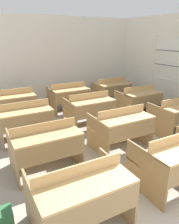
{
  "coord_description": "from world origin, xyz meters",
  "views": [
    {
      "loc": [
        -2.22,
        -0.68,
        2.22
      ],
      "look_at": [
        -0.25,
        2.96,
        0.76
      ],
      "focal_mm": 35.0,
      "sensor_mm": 36.0,
      "label": 1
    }
  ],
  "objects_px": {
    "bench_front_left": "(80,194)",
    "bench_back_left": "(14,103)",
    "bench_second_center": "(121,127)",
    "bench_third_center": "(90,108)",
    "bench_third_right": "(139,100)",
    "bench_second_left": "(45,145)",
    "bench_second_right": "(177,114)",
    "bench_back_center": "(69,96)",
    "bench_back_right": "(112,90)",
    "bench_third_left": "(25,119)",
    "bench_front_center": "(175,158)",
    "schoolbag": "(1,224)"
  },
  "relations": [
    {
      "from": "bench_front_center",
      "to": "bench_second_right",
      "type": "distance_m",
      "value": 2.11
    },
    {
      "from": "bench_third_right",
      "to": "bench_second_right",
      "type": "bearing_deg",
      "value": -90.29
    },
    {
      "from": "bench_front_center",
      "to": "bench_back_left",
      "type": "xyz_separation_m",
      "value": [
        -1.6,
        4.09,
        0.0
      ]
    },
    {
      "from": "bench_third_center",
      "to": "bench_back_center",
      "type": "bearing_deg",
      "value": 89.67
    },
    {
      "from": "bench_second_right",
      "to": "bench_back_center",
      "type": "relative_size",
      "value": 1.0
    },
    {
      "from": "bench_third_center",
      "to": "bench_back_left",
      "type": "bearing_deg",
      "value": 139.73
    },
    {
      "from": "bench_front_center",
      "to": "schoolbag",
      "type": "bearing_deg",
      "value": 173.66
    },
    {
      "from": "bench_third_left",
      "to": "bench_back_right",
      "type": "bearing_deg",
      "value": 22.96
    },
    {
      "from": "schoolbag",
      "to": "bench_back_left",
      "type": "bearing_deg",
      "value": 77.27
    },
    {
      "from": "bench_third_right",
      "to": "schoolbag",
      "type": "distance_m",
      "value": 4.78
    },
    {
      "from": "bench_back_center",
      "to": "bench_back_right",
      "type": "height_order",
      "value": "same"
    },
    {
      "from": "bench_third_left",
      "to": "schoolbag",
      "type": "relative_size",
      "value": 3.23
    },
    {
      "from": "bench_second_center",
      "to": "bench_third_left",
      "type": "xyz_separation_m",
      "value": [
        -1.62,
        1.35,
        0.0
      ]
    },
    {
      "from": "bench_second_left",
      "to": "bench_third_center",
      "type": "relative_size",
      "value": 1.0
    },
    {
      "from": "bench_third_right",
      "to": "bench_second_left",
      "type": "bearing_deg",
      "value": -156.84
    },
    {
      "from": "bench_second_center",
      "to": "bench_back_right",
      "type": "xyz_separation_m",
      "value": [
        1.61,
        2.72,
        0.0
      ]
    },
    {
      "from": "bench_front_left",
      "to": "bench_second_left",
      "type": "bearing_deg",
      "value": 89.19
    },
    {
      "from": "bench_back_right",
      "to": "bench_third_center",
      "type": "bearing_deg",
      "value": -139.46
    },
    {
      "from": "bench_third_center",
      "to": "bench_third_right",
      "type": "distance_m",
      "value": 1.62
    },
    {
      "from": "bench_second_center",
      "to": "bench_back_left",
      "type": "bearing_deg",
      "value": 120.84
    },
    {
      "from": "bench_second_right",
      "to": "bench_third_left",
      "type": "relative_size",
      "value": 1.0
    },
    {
      "from": "bench_second_left",
      "to": "bench_second_center",
      "type": "height_order",
      "value": "same"
    },
    {
      "from": "bench_second_left",
      "to": "schoolbag",
      "type": "relative_size",
      "value": 3.23
    },
    {
      "from": "bench_front_left",
      "to": "bench_second_center",
      "type": "distance_m",
      "value": 2.14
    },
    {
      "from": "bench_third_left",
      "to": "bench_second_right",
      "type": "bearing_deg",
      "value": -23.14
    },
    {
      "from": "bench_second_right",
      "to": "bench_back_left",
      "type": "distance_m",
      "value": 4.24
    },
    {
      "from": "bench_third_left",
      "to": "bench_back_center",
      "type": "bearing_deg",
      "value": 39.42
    },
    {
      "from": "bench_second_right",
      "to": "bench_third_center",
      "type": "height_order",
      "value": "same"
    },
    {
      "from": "bench_third_right",
      "to": "bench_front_center",
      "type": "bearing_deg",
      "value": -120.97
    },
    {
      "from": "bench_third_right",
      "to": "bench_back_right",
      "type": "distance_m",
      "value": 1.37
    },
    {
      "from": "bench_back_right",
      "to": "schoolbag",
      "type": "height_order",
      "value": "bench_back_right"
    },
    {
      "from": "bench_front_left",
      "to": "bench_back_center",
      "type": "height_order",
      "value": "same"
    },
    {
      "from": "bench_second_center",
      "to": "bench_third_center",
      "type": "relative_size",
      "value": 1.0
    },
    {
      "from": "bench_back_center",
      "to": "bench_front_left",
      "type": "bearing_deg",
      "value": -111.63
    },
    {
      "from": "bench_front_left",
      "to": "bench_back_left",
      "type": "height_order",
      "value": "same"
    },
    {
      "from": "bench_second_center",
      "to": "bench_third_right",
      "type": "relative_size",
      "value": 1.0
    },
    {
      "from": "bench_front_left",
      "to": "bench_third_left",
      "type": "bearing_deg",
      "value": 90.1
    },
    {
      "from": "bench_second_center",
      "to": "bench_front_left",
      "type": "bearing_deg",
      "value": -139.14
    },
    {
      "from": "bench_second_center",
      "to": "bench_back_right",
      "type": "height_order",
      "value": "same"
    },
    {
      "from": "bench_third_center",
      "to": "bench_third_right",
      "type": "xyz_separation_m",
      "value": [
        1.62,
        0.01,
        0.0
      ]
    },
    {
      "from": "bench_front_center",
      "to": "bench_back_left",
      "type": "distance_m",
      "value": 4.39
    },
    {
      "from": "bench_second_right",
      "to": "bench_back_center",
      "type": "height_order",
      "value": "same"
    },
    {
      "from": "bench_third_center",
      "to": "bench_second_right",
      "type": "bearing_deg",
      "value": -40.34
    },
    {
      "from": "bench_second_right",
      "to": "bench_third_center",
      "type": "xyz_separation_m",
      "value": [
        -1.61,
        1.37,
        0.0
      ]
    },
    {
      "from": "schoolbag",
      "to": "bench_third_right",
      "type": "bearing_deg",
      "value": 30.85
    },
    {
      "from": "bench_front_center",
      "to": "bench_second_right",
      "type": "bearing_deg",
      "value": 39.61
    },
    {
      "from": "bench_front_left",
      "to": "bench_front_center",
      "type": "relative_size",
      "value": 1.0
    },
    {
      "from": "bench_third_left",
      "to": "schoolbag",
      "type": "distance_m",
      "value": 2.62
    },
    {
      "from": "bench_third_left",
      "to": "bench_back_left",
      "type": "distance_m",
      "value": 1.36
    },
    {
      "from": "bench_back_center",
      "to": "bench_back_right",
      "type": "relative_size",
      "value": 1.0
    }
  ]
}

